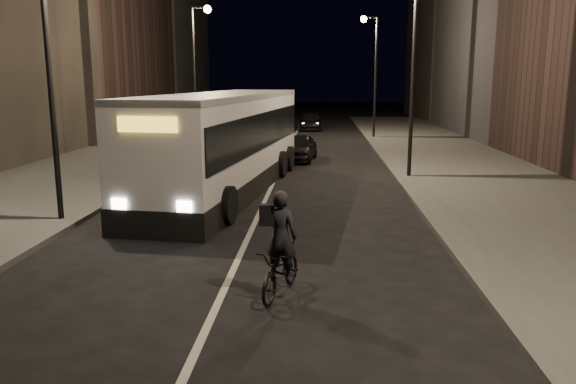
# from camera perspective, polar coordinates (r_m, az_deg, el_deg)

# --- Properties ---
(ground) EXTENTS (180.00, 180.00, 0.00)m
(ground) POSITION_cam_1_polar(r_m,az_deg,el_deg) (12.27, -5.79, -8.33)
(ground) COLOR black
(ground) RESTS_ON ground
(sidewalk_right) EXTENTS (7.00, 70.00, 0.16)m
(sidewalk_right) POSITION_cam_1_polar(r_m,az_deg,el_deg) (26.55, 17.71, 2.11)
(sidewalk_right) COLOR #3C3C39
(sidewalk_right) RESTS_ON ground
(sidewalk_left) EXTENTS (7.00, 70.00, 0.16)m
(sidewalk_left) POSITION_cam_1_polar(r_m,az_deg,el_deg) (27.73, -18.74, 2.42)
(sidewalk_left) COLOR #3C3C39
(sidewalk_left) RESTS_ON ground
(streetlight_right_mid) EXTENTS (1.20, 0.44, 8.12)m
(streetlight_right_mid) POSITION_cam_1_polar(r_m,az_deg,el_deg) (23.68, 12.05, 14.17)
(streetlight_right_mid) COLOR black
(streetlight_right_mid) RESTS_ON sidewalk_right
(streetlight_right_far) EXTENTS (1.20, 0.44, 8.12)m
(streetlight_right_far) POSITION_cam_1_polar(r_m,az_deg,el_deg) (39.56, 8.53, 13.10)
(streetlight_right_far) COLOR black
(streetlight_right_far) RESTS_ON sidewalk_right
(streetlight_left_near) EXTENTS (1.20, 0.44, 8.12)m
(streetlight_left_near) POSITION_cam_1_polar(r_m,az_deg,el_deg) (17.04, -22.53, 14.72)
(streetlight_left_near) COLOR black
(streetlight_left_near) RESTS_ON sidewalk_left
(streetlight_left_far) EXTENTS (1.20, 0.44, 8.12)m
(streetlight_left_far) POSITION_cam_1_polar(r_m,az_deg,el_deg) (34.18, -9.13, 13.36)
(streetlight_left_far) COLOR black
(streetlight_left_far) RESTS_ON sidewalk_left
(city_bus) EXTENTS (4.48, 13.65, 3.62)m
(city_bus) POSITION_cam_1_polar(r_m,az_deg,el_deg) (20.89, -6.34, 5.42)
(city_bus) COLOR silver
(city_bus) RESTS_ON ground
(cyclist_on_bicycle) EXTENTS (1.13, 1.94, 2.12)m
(cyclist_on_bicycle) POSITION_cam_1_polar(r_m,az_deg,el_deg) (10.83, -0.71, -7.03)
(cyclist_on_bicycle) COLOR black
(cyclist_on_bicycle) RESTS_ON ground
(car_near) EXTENTS (1.98, 4.07, 1.34)m
(car_near) POSITION_cam_1_polar(r_m,az_deg,el_deg) (28.88, 1.14, 4.55)
(car_near) COLOR black
(car_near) RESTS_ON ground
(car_mid) EXTENTS (1.67, 4.63, 1.52)m
(car_mid) POSITION_cam_1_polar(r_m,az_deg,el_deg) (39.52, -4.71, 6.50)
(car_mid) COLOR #404043
(car_mid) RESTS_ON ground
(car_far) EXTENTS (1.99, 4.72, 1.36)m
(car_far) POSITION_cam_1_polar(r_m,az_deg,el_deg) (46.64, 2.33, 7.19)
(car_far) COLOR black
(car_far) RESTS_ON ground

